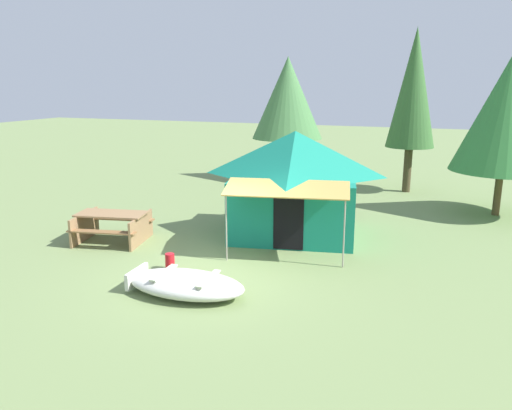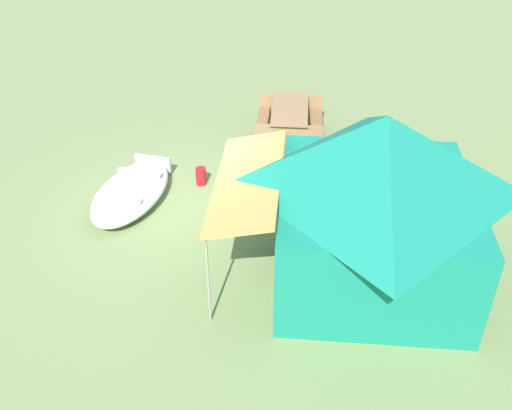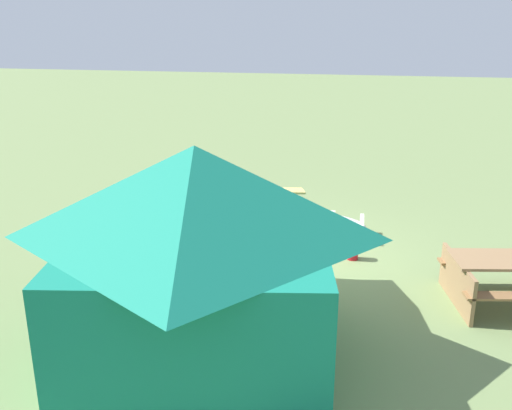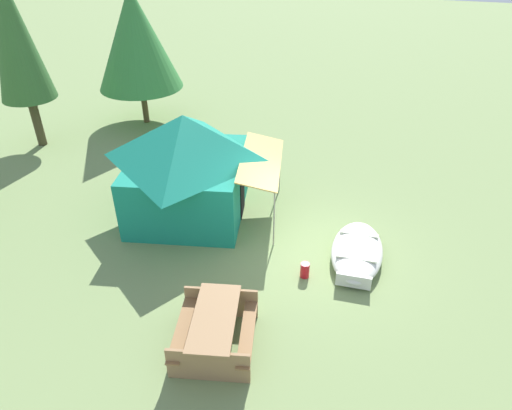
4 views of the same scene
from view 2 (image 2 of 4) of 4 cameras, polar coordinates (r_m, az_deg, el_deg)
The scene contains 6 objects.
ground_plane at distance 11.41m, azimuth -6.23°, elevation -0.72°, with size 80.00×80.00×0.00m, color #70854F.
beached_rowboat at distance 11.81m, azimuth -12.05°, elevation 1.30°, with size 2.50×1.31×0.44m.
canvas_cabin_tent at distance 9.25m, azimuth 11.62°, elevation 0.72°, with size 4.06×4.65×2.88m.
picnic_table at distance 13.79m, azimuth 3.29°, elevation 8.29°, with size 2.07×1.85×0.78m.
cooler_box at distance 10.70m, azimuth 5.02°, elevation -2.29°, with size 0.46×0.35×0.31m, color red.
fuel_can at distance 12.17m, azimuth -5.37°, elevation 2.81°, with size 0.21×0.21×0.38m, color red.
Camera 2 is at (8.62, 3.76, 6.47)m, focal length 41.18 mm.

